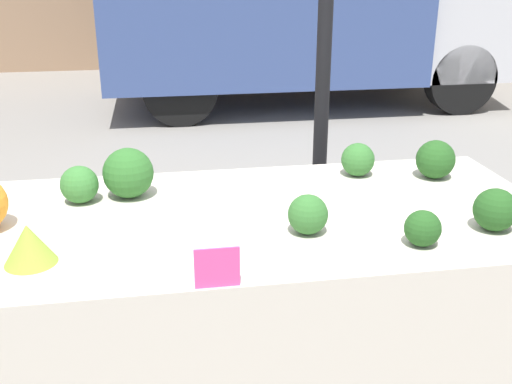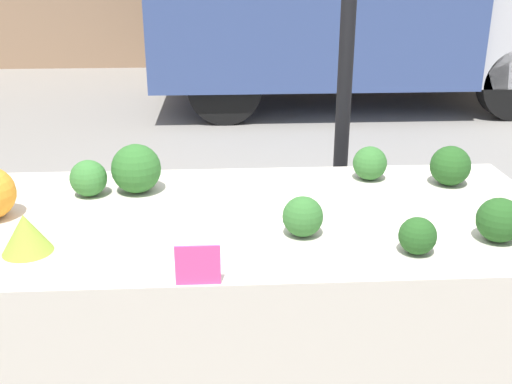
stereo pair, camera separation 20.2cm
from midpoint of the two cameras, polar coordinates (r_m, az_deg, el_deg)
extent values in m
cylinder|color=black|center=(2.86, 10.54, 10.99)|extent=(0.07, 0.07, 2.24)
cube|color=silver|center=(7.86, 22.72, 16.24)|extent=(1.11, 2.08, 1.60)
cylinder|color=black|center=(8.75, 18.76, 12.04)|extent=(0.77, 0.22, 0.77)
cylinder|color=black|center=(6.30, -2.09, 9.95)|extent=(0.77, 0.22, 0.77)
cylinder|color=black|center=(8.13, -2.42, 12.50)|extent=(0.77, 0.22, 0.77)
cube|color=beige|center=(2.05, 2.81, -2.53)|extent=(2.06, 0.96, 0.03)
cube|color=beige|center=(1.76, 4.34, -15.84)|extent=(2.06, 0.01, 0.44)
cylinder|color=black|center=(2.70, -19.42, -7.07)|extent=(0.05, 0.05, 0.77)
cylinder|color=black|center=(2.85, 21.61, -5.88)|extent=(0.05, 0.05, 0.77)
cone|color=#93B238|center=(1.85, -18.24, -3.84)|extent=(0.15, 0.15, 0.12)
sphere|color=#336B2D|center=(1.88, 7.56, -2.39)|extent=(0.13, 0.13, 0.13)
sphere|color=#23511E|center=(1.84, 18.20, -4.06)|extent=(0.11, 0.11, 0.11)
sphere|color=#23511E|center=(2.01, 24.87, -2.50)|extent=(0.14, 0.14, 0.14)
sphere|color=#387533|center=(2.24, -13.22, 1.24)|extent=(0.13, 0.13, 0.13)
sphere|color=#336B2D|center=(2.41, 13.17, 2.64)|extent=(0.13, 0.13, 0.13)
sphere|color=#2D6628|center=(2.23, -8.83, 2.17)|extent=(0.18, 0.18, 0.18)
sphere|color=#23511E|center=(2.43, 20.31, 2.32)|extent=(0.15, 0.15, 0.15)
cube|color=#EF4793|center=(1.59, -1.94, -7.08)|extent=(0.12, 0.01, 0.11)
camera|label=1|loc=(0.10, -87.14, 1.11)|focal=42.00mm
camera|label=2|loc=(0.10, 92.86, -1.11)|focal=42.00mm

